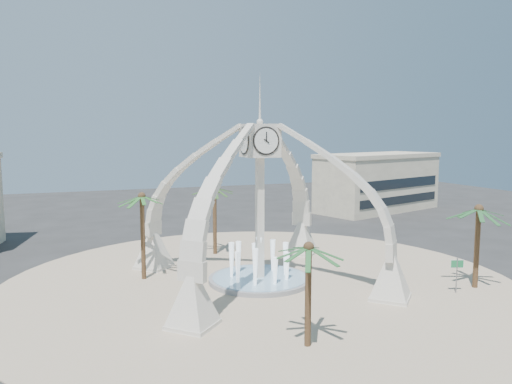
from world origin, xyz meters
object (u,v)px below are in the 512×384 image
object	(u,v)px
street_sign	(457,268)
palm_north	(214,189)
fountain	(260,279)
palm_east	(479,210)
palm_west	(142,198)
palm_south	(309,249)
clock_tower	(260,200)

from	to	relation	value
street_sign	palm_north	bearing A→B (deg)	146.16
fountain	palm_east	distance (m)	17.25
palm_west	palm_south	xyz separation A→B (m)	(6.52, -15.99, -1.12)
palm_north	palm_south	distance (m)	22.06
palm_south	clock_tower	bearing A→B (deg)	81.20
clock_tower	palm_north	bearing A→B (deg)	94.11
palm_south	street_sign	world-z (taller)	palm_south
fountain	palm_north	size ratio (longest dim) A/B	1.11
clock_tower	fountain	xyz separation A→B (m)	(0.00, 0.00, -6.20)
palm_west	palm_south	world-z (taller)	palm_west
fountain	palm_east	xyz separation A→B (m)	(14.65, -7.13, 5.66)
clock_tower	fountain	distance (m)	6.20
fountain	street_sign	world-z (taller)	fountain
fountain	palm_north	world-z (taller)	palm_north
palm_east	street_sign	size ratio (longest dim) A/B	2.58
palm_south	palm_west	bearing A→B (deg)	112.17
fountain	palm_south	size ratio (longest dim) A/B	1.28
palm_south	palm_east	bearing A→B (deg)	16.35
palm_north	palm_south	bearing A→B (deg)	-92.95
palm_north	street_sign	size ratio (longest dim) A/B	2.72
clock_tower	palm_west	xyz separation A→B (m)	(-8.37, 4.01, 0.09)
fountain	palm_west	distance (m)	11.22
palm_east	palm_south	xyz separation A→B (m)	(-16.50, -4.84, -0.48)
palm_west	fountain	bearing A→B (deg)	-25.60
palm_west	palm_south	bearing A→B (deg)	-67.83
clock_tower	street_sign	bearing A→B (deg)	-31.94
palm_north	clock_tower	bearing A→B (deg)	-85.89
clock_tower	palm_east	xyz separation A→B (m)	(14.65, -7.13, -0.54)
clock_tower	fountain	bearing A→B (deg)	90.00
palm_east	palm_south	size ratio (longest dim) A/B	1.09
fountain	palm_north	distance (m)	11.74
palm_west	palm_east	bearing A→B (deg)	-25.84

